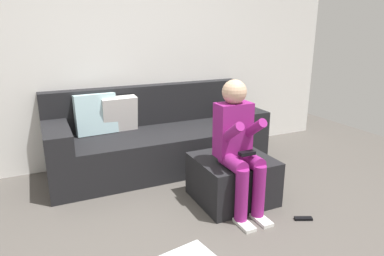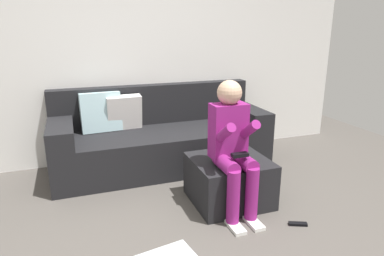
{
  "view_description": "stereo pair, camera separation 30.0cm",
  "coord_description": "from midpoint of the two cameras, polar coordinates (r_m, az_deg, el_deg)",
  "views": [
    {
      "loc": [
        -1.08,
        -1.73,
        1.59
      ],
      "look_at": [
        0.32,
        1.29,
        0.6
      ],
      "focal_mm": 31.92,
      "sensor_mm": 36.0,
      "label": 1
    },
    {
      "loc": [
        -0.8,
        -1.85,
        1.59
      ],
      "look_at": [
        0.32,
        1.29,
        0.6
      ],
      "focal_mm": 31.92,
      "sensor_mm": 36.0,
      "label": 2
    }
  ],
  "objects": [
    {
      "name": "wall_back",
      "position": [
        4.2,
        -12.09,
        12.01
      ],
      "size": [
        5.54,
        0.1,
        2.57
      ],
      "primitive_type": "cube",
      "color": "white",
      "rests_on": "ground_plane"
    },
    {
      "name": "remote_near_ottoman",
      "position": [
        3.13,
        15.44,
        -14.44
      ],
      "size": [
        0.16,
        0.1,
        0.02
      ],
      "primitive_type": "cube",
      "rotation": [
        0.0,
        0.0,
        -0.42
      ],
      "color": "black",
      "rests_on": "ground_plane"
    },
    {
      "name": "ottoman",
      "position": [
        3.26,
        4.14,
        -8.51
      ],
      "size": [
        0.69,
        0.65,
        0.42
      ],
      "primitive_type": "cube",
      "color": "black",
      "rests_on": "ground_plane"
    },
    {
      "name": "couch_sectional",
      "position": [
        4.0,
        -8.26,
        -2.01
      ],
      "size": [
        2.42,
        0.89,
        0.92
      ],
      "color": "black",
      "rests_on": "ground_plane"
    },
    {
      "name": "person_seated",
      "position": [
        2.93,
        4.87,
        -2.35
      ],
      "size": [
        0.31,
        0.58,
        1.17
      ],
      "color": "#8C1E72",
      "rests_on": "ground_plane"
    }
  ]
}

